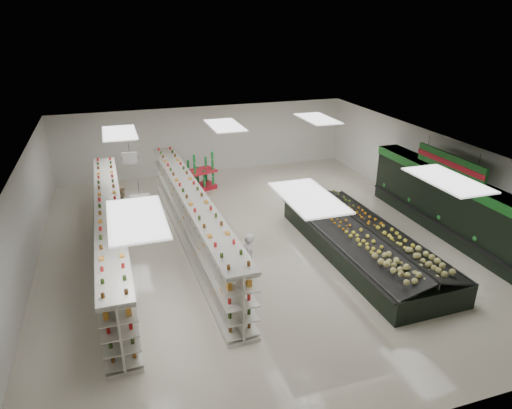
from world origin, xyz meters
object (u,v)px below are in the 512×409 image
object	(u,v)px
shopper_main	(248,258)
shopper_background	(123,206)
gondola_left	(112,236)
gondola_center	(192,220)
soda_endcap	(201,173)
produce_island	(363,241)

from	to	relation	value
shopper_main	shopper_background	size ratio (longest dim) A/B	0.97
gondola_left	gondola_center	size ratio (longest dim) A/B	0.96
gondola_center	gondola_left	bearing A→B (deg)	-173.66
gondola_left	shopper_background	size ratio (longest dim) A/B	6.73
soda_endcap	gondola_left	bearing A→B (deg)	-125.69
soda_endcap	produce_island	bearing A→B (deg)	-63.63
gondola_left	soda_endcap	bearing A→B (deg)	53.98
gondola_center	shopper_background	xyz separation A→B (m)	(-2.13, 2.15, -0.09)
shopper_main	shopper_background	bearing A→B (deg)	-94.04
soda_endcap	shopper_background	xyz separation A→B (m)	(-3.45, -2.92, 0.02)
produce_island	shopper_main	size ratio (longest dim) A/B	4.70
gondola_left	soda_endcap	xyz separation A→B (m)	(3.90, 5.44, -0.08)
gondola_left	soda_endcap	distance (m)	6.69
gondola_center	soda_endcap	xyz separation A→B (m)	(1.32, 5.07, -0.11)
soda_endcap	shopper_background	distance (m)	4.52
gondola_left	gondola_center	bearing A→B (deg)	7.78
produce_island	soda_endcap	size ratio (longest dim) A/B	4.57
gondola_left	shopper_main	size ratio (longest dim) A/B	6.92
gondola_center	shopper_main	size ratio (longest dim) A/B	7.18
produce_island	shopper_background	size ratio (longest dim) A/B	4.57
shopper_main	shopper_background	xyz separation A→B (m)	(-3.20, 4.99, 0.02)
gondola_left	shopper_background	distance (m)	2.56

